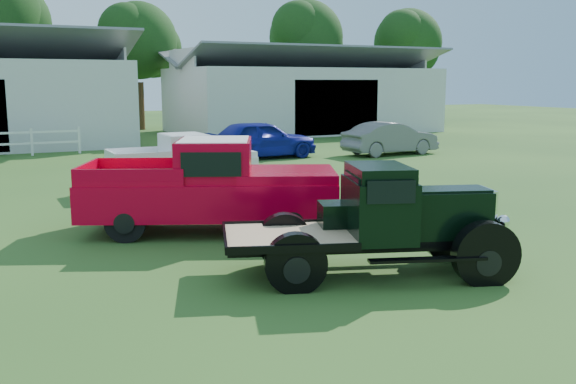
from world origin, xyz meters
name	(u,v)px	position (x,y,z in m)	size (l,w,h in m)	color
ground	(307,259)	(0.00, 0.00, 0.00)	(120.00, 120.00, 0.00)	#284B1D
shed_right	(302,91)	(14.00, 27.00, 2.60)	(16.80, 9.20, 5.20)	#B0B0B0
tree_c	(139,61)	(5.00, 33.00, 4.50)	(5.40, 5.40, 9.00)	black
tree_d	(306,57)	(18.00, 34.00, 5.00)	(6.00, 6.00, 10.00)	black
tree_e	(407,61)	(26.00, 32.00, 4.75)	(5.70, 5.70, 9.50)	black
vintage_flatbed	(373,221)	(0.53, -1.32, 0.93)	(4.70, 1.86, 1.86)	black
red_pickup	(210,185)	(-0.84, 2.88, 1.02)	(5.58, 2.14, 2.03)	#C20020
white_pickup	(182,162)	(0.25, 8.47, 0.82)	(4.46, 1.73, 1.64)	silver
misc_car_blue	(261,139)	(5.60, 14.66, 0.81)	(1.90, 4.73, 1.61)	navy
misc_car_grey	(390,138)	(11.30, 13.36, 0.72)	(1.52, 4.36, 1.44)	slate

